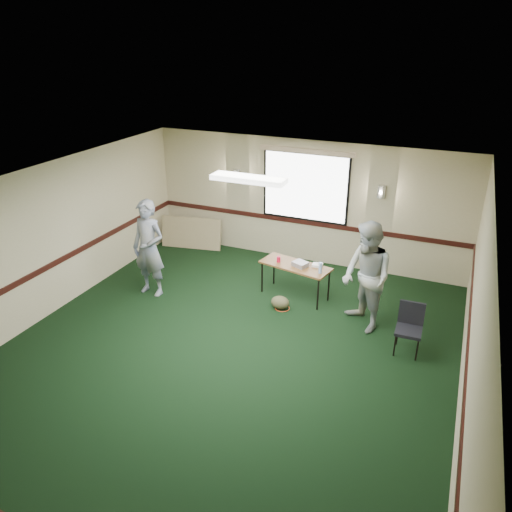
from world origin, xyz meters
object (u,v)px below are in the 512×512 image
at_px(projector, 300,264).
at_px(person_left, 149,248).
at_px(conference_chair, 410,324).
at_px(folding_table, 295,267).
at_px(person_right, 367,277).

height_order(projector, person_left, person_left).
bearing_deg(conference_chair, folding_table, 155.07).
relative_size(person_left, person_right, 0.99).
distance_m(conference_chair, person_left, 4.92).
bearing_deg(conference_chair, person_left, 178.26).
bearing_deg(folding_table, projector, -0.01).
height_order(folding_table, person_left, person_left).
distance_m(projector, conference_chair, 2.38).
distance_m(projector, person_left, 2.90).
bearing_deg(projector, person_left, -137.32).
bearing_deg(person_right, person_left, -127.56).
height_order(conference_chair, person_right, person_right).
distance_m(folding_table, person_left, 2.82).
xyz_separation_m(folding_table, person_right, (1.45, -0.58, 0.34)).
bearing_deg(conference_chair, projector, 154.55).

